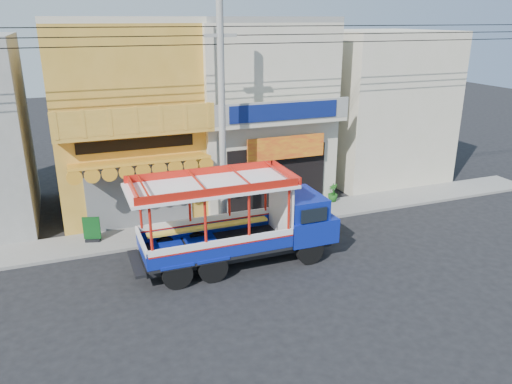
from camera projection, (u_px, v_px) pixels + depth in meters
ground at (280, 264)px, 17.52m from camera, size 90.00×90.00×0.00m
sidewalk at (242, 222)px, 21.02m from camera, size 30.00×2.00×0.12m
shophouse_left at (125, 116)px, 21.81m from camera, size 6.00×7.50×8.24m
shophouse_right at (253, 108)px, 23.85m from camera, size 6.00×6.75×8.24m
party_pilaster at (211, 127)px, 20.13m from camera, size 0.35×0.30×8.00m
filler_building_right at (376, 106)px, 26.37m from camera, size 6.00×6.00×7.60m
utility_pole at (226, 108)px, 18.47m from camera, size 28.00×0.26×9.00m
songthaew_truck at (250, 220)px, 17.25m from camera, size 7.06×2.41×3.29m
green_sign at (92, 231)px, 18.93m from camera, size 0.63×0.43×0.98m
potted_plant_a at (297, 203)px, 21.39m from camera, size 1.30×1.31×1.10m
potted_plant_b at (310, 201)px, 21.77m from camera, size 0.69×0.73×1.04m
potted_plant_c at (333, 193)px, 23.07m from camera, size 0.47×0.47×0.84m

